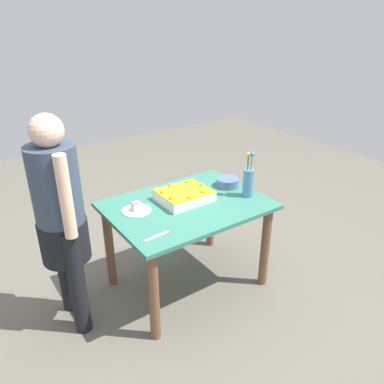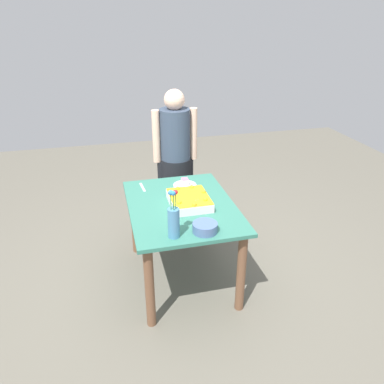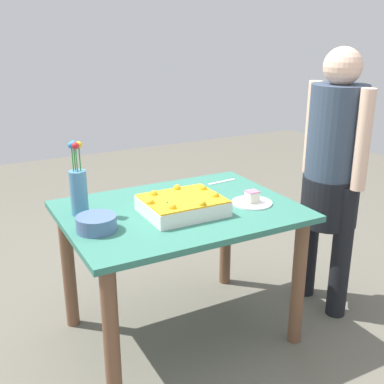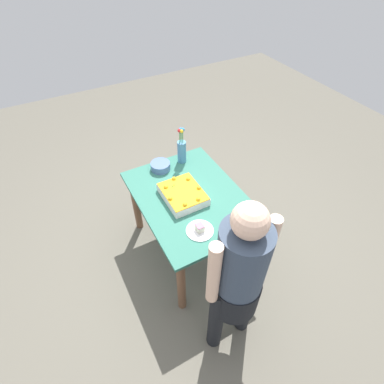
{
  "view_description": "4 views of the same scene",
  "coord_description": "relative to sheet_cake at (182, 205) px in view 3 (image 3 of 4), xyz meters",
  "views": [
    {
      "loc": [
        -1.38,
        -2.04,
        1.98
      ],
      "look_at": [
        0.07,
        0.04,
        0.79
      ],
      "focal_mm": 35.0,
      "sensor_mm": 36.0,
      "label": 1
    },
    {
      "loc": [
        2.64,
        -0.57,
        2.13
      ],
      "look_at": [
        0.04,
        0.08,
        0.84
      ],
      "focal_mm": 35.0,
      "sensor_mm": 36.0,
      "label": 2
    },
    {
      "loc": [
        1.0,
        2.01,
        1.59
      ],
      "look_at": [
        -0.02,
        0.1,
        0.84
      ],
      "focal_mm": 45.0,
      "sensor_mm": 36.0,
      "label": 3
    },
    {
      "loc": [
        -1.57,
        0.84,
        2.51
      ],
      "look_at": [
        0.03,
        -0.03,
        0.74
      ],
      "focal_mm": 28.0,
      "sensor_mm": 36.0,
      "label": 4
    }
  ],
  "objects": [
    {
      "name": "sheet_cake",
      "position": [
        0.0,
        0.0,
        0.0
      ],
      "size": [
        0.38,
        0.31,
        0.1
      ],
      "color": "white",
      "rests_on": "dining_table"
    },
    {
      "name": "fruit_bowl",
      "position": [
        0.43,
        0.01,
        -0.01
      ],
      "size": [
        0.18,
        0.18,
        0.07
      ],
      "primitive_type": "cylinder",
      "color": "#4E6896",
      "rests_on": "dining_table"
    },
    {
      "name": "ground_plane",
      "position": [
        -0.02,
        -0.06,
        -0.76
      ],
      "size": [
        8.0,
        8.0,
        0.0
      ],
      "primitive_type": "plane",
      "color": "#635E52"
    },
    {
      "name": "cake_knife",
      "position": [
        -0.43,
        -0.33,
        -0.04
      ],
      "size": [
        0.19,
        0.04,
        0.0
      ],
      "primitive_type": "cube",
      "rotation": [
        0.0,
        0.0,
        3.23
      ],
      "color": "silver",
      "rests_on": "dining_table"
    },
    {
      "name": "serving_plate_with_slice",
      "position": [
        -0.37,
        0.05,
        -0.02
      ],
      "size": [
        0.21,
        0.21,
        0.07
      ],
      "color": "white",
      "rests_on": "dining_table"
    },
    {
      "name": "dining_table",
      "position": [
        -0.02,
        -0.06,
        -0.17
      ],
      "size": [
        1.15,
        0.85,
        0.72
      ],
      "color": "#347462",
      "rests_on": "ground_plane"
    },
    {
      "name": "person_standing",
      "position": [
        -0.89,
        0.07,
        0.09
      ],
      "size": [
        0.31,
        0.45,
        1.49
      ],
      "color": "black",
      "rests_on": "ground_plane"
    },
    {
      "name": "flower_vase",
      "position": [
        0.44,
        -0.22,
        0.09
      ],
      "size": [
        0.08,
        0.08,
        0.36
      ],
      "color": "teal",
      "rests_on": "dining_table"
    }
  ]
}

